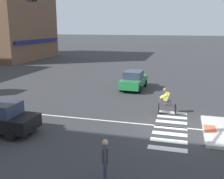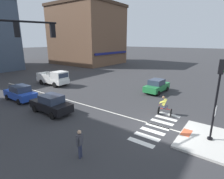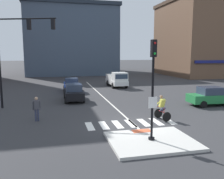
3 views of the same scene
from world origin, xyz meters
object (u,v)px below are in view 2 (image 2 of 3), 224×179
object	(u,v)px
car_green_cross_right	(157,86)
car_black_westbound_far	(51,104)
pickup_truck_white_eastbound_distant	(55,78)
car_blue_westbound_distant	(20,93)
signal_pole	(217,94)
cyclist	(164,105)
pedestrian_at_curb_left	(80,142)

from	to	relation	value
car_green_cross_right	car_black_westbound_far	bearing A→B (deg)	156.78
pickup_truck_white_eastbound_distant	car_green_cross_right	bearing A→B (deg)	-68.83
car_green_cross_right	pickup_truck_white_eastbound_distant	distance (m)	14.14
car_black_westbound_far	car_blue_westbound_distant	world-z (taller)	same
signal_pole	pickup_truck_white_eastbound_distant	distance (m)	20.77
signal_pole	car_green_cross_right	xyz separation A→B (m)	(8.58, 7.17, -2.37)
signal_pole	cyclist	xyz separation A→B (m)	(2.38, 3.91, -2.31)
car_blue_westbound_distant	cyclist	bearing A→B (deg)	-69.10
cyclist	car_black_westbound_far	bearing A→B (deg)	123.25
car_black_westbound_far	pickup_truck_white_eastbound_distant	distance (m)	10.47
car_blue_westbound_distant	cyclist	xyz separation A→B (m)	(5.27, -13.79, 0.06)
car_blue_westbound_distant	pedestrian_at_curb_left	distance (m)	12.62
car_black_westbound_far	pedestrian_at_curb_left	size ratio (longest dim) A/B	2.47
pickup_truck_white_eastbound_distant	pedestrian_at_curb_left	bearing A→B (deg)	-122.50
car_green_cross_right	pickup_truck_white_eastbound_distant	size ratio (longest dim) A/B	0.81
car_green_cross_right	car_black_westbound_far	xyz separation A→B (m)	(-11.61, 4.98, 0.00)
pickup_truck_white_eastbound_distant	car_black_westbound_far	bearing A→B (deg)	-128.39
cyclist	car_blue_westbound_distant	bearing A→B (deg)	110.90
signal_pole	cyclist	world-z (taller)	signal_pole
car_blue_westbound_distant	pickup_truck_white_eastbound_distant	bearing A→B (deg)	22.64
car_black_westbound_far	car_blue_westbound_distant	bearing A→B (deg)	88.57
car_blue_westbound_distant	pedestrian_at_curb_left	world-z (taller)	pedestrian_at_curb_left
car_blue_westbound_distant	cyclist	distance (m)	14.77
pickup_truck_white_eastbound_distant	cyclist	bearing A→B (deg)	-93.80
pickup_truck_white_eastbound_distant	pedestrian_at_curb_left	size ratio (longest dim) A/B	3.07
car_green_cross_right	pickup_truck_white_eastbound_distant	bearing A→B (deg)	111.17
car_blue_westbound_distant	pickup_truck_white_eastbound_distant	xyz separation A→B (m)	(6.36, 2.65, 0.17)
pedestrian_at_curb_left	pickup_truck_white_eastbound_distant	bearing A→B (deg)	57.50
car_black_westbound_far	pedestrian_at_curb_left	bearing A→B (deg)	-114.06
signal_pole	cyclist	bearing A→B (deg)	58.60
car_black_westbound_far	pickup_truck_white_eastbound_distant	xyz separation A→B (m)	(6.50, 8.20, 0.17)
car_blue_westbound_distant	pickup_truck_white_eastbound_distant	world-z (taller)	pickup_truck_white_eastbound_distant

